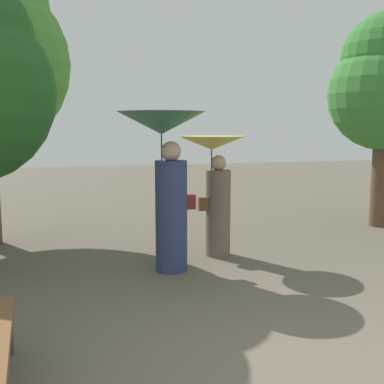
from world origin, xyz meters
name	(u,v)px	position (x,y,z in m)	size (l,w,h in m)	color
person_left	(166,162)	(-0.49, 3.10, 1.49)	(1.16, 1.16, 2.15)	navy
person_right	(215,177)	(0.36, 3.65, 1.21)	(1.00, 1.00, 1.82)	#6B5B4C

